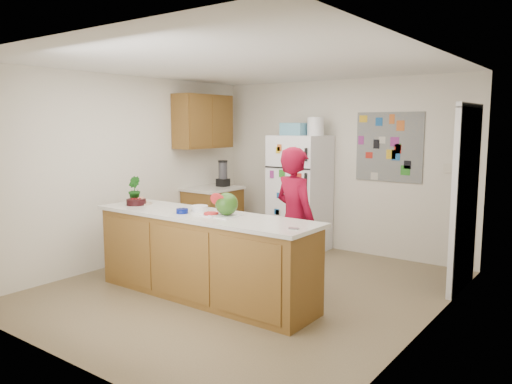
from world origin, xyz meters
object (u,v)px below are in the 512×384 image
Objects in this scene: watermelon at (227,204)px; refrigerator at (300,193)px; person at (295,221)px; cherry_bowl at (136,202)px.

refrigerator is at bearing 103.27° from watermelon.
refrigerator is 1.92m from person.
watermelon is at bearing 79.64° from person.
person is at bearing 23.50° from cherry_bowl.
refrigerator is 7.55× the size of cherry_bowl.
person is at bearing 59.48° from watermelon.
person is 7.20× the size of cherry_bowl.
watermelon is 1.33m from cherry_bowl.
refrigerator is at bearing -39.99° from person.
cherry_bowl is (-1.33, -0.07, -0.09)m from watermelon.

